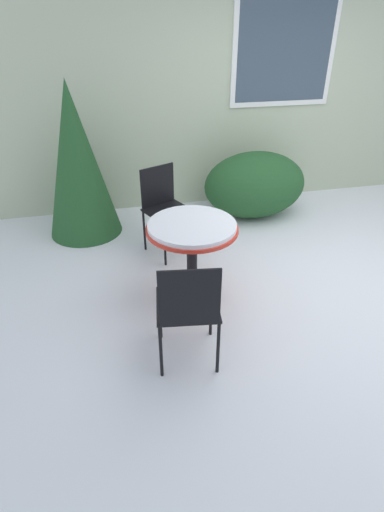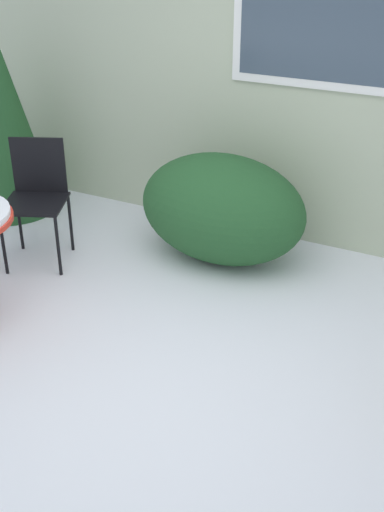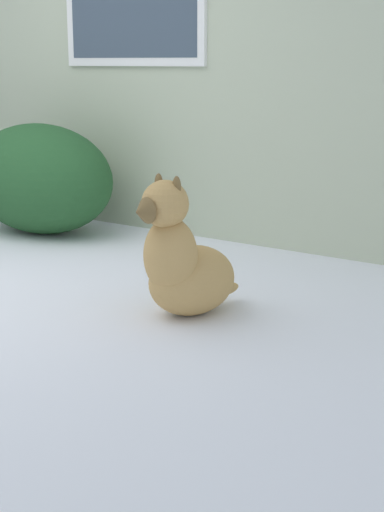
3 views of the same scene
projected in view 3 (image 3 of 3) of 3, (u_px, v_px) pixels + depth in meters
house_wall at (118, 29)px, 5.86m from camera, size 8.00×0.10×2.92m
shrub_left at (39, 179)px, 5.81m from camera, size 1.27×0.81×0.81m
dog at (183, 265)px, 3.90m from camera, size 0.45×0.71×0.73m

